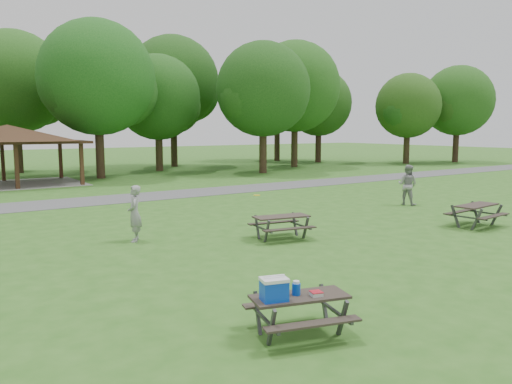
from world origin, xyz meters
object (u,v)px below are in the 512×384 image
object	(u,v)px
picnic_table_near	(292,299)
frisbee_catcher	(408,185)
picnic_table_middle	(281,221)
frisbee_thrower	(135,214)

from	to	relation	value
picnic_table_near	frisbee_catcher	bearing A→B (deg)	32.11
picnic_table_near	picnic_table_middle	distance (m)	7.60
picnic_table_near	frisbee_catcher	distance (m)	16.07
picnic_table_near	frisbee_catcher	world-z (taller)	frisbee_catcher
picnic_table_middle	frisbee_catcher	distance (m)	9.46
frisbee_catcher	picnic_table_middle	bearing A→B (deg)	88.20
picnic_table_near	frisbee_thrower	size ratio (longest dim) A/B	1.11
picnic_table_middle	frisbee_thrower	bearing A→B (deg)	150.19
frisbee_thrower	picnic_table_middle	bearing A→B (deg)	83.54
picnic_table_near	picnic_table_middle	world-z (taller)	picnic_table_near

